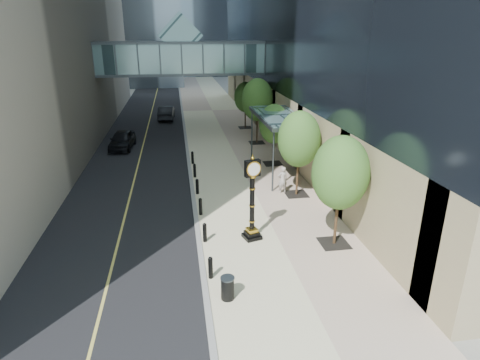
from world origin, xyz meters
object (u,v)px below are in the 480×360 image
object	(u,v)px
pedestrian	(283,180)
street_clock	(252,204)
car_near	(122,140)
trash_bin	(228,289)
car_far	(167,113)

from	to	relation	value
pedestrian	street_clock	bearing A→B (deg)	51.82
pedestrian	car_near	world-z (taller)	pedestrian
trash_bin	car_near	xyz separation A→B (m)	(-6.55, 23.19, 0.30)
street_clock	trash_bin	size ratio (longest dim) A/B	4.81
car_near	street_clock	bearing A→B (deg)	-60.60
pedestrian	car_far	xyz separation A→B (m)	(-7.71, 25.11, -0.12)
car_near	car_far	bearing A→B (deg)	78.00
street_clock	car_near	distance (m)	20.34
trash_bin	street_clock	bearing A→B (deg)	68.56
trash_bin	car_near	distance (m)	24.10
street_clock	pedestrian	xyz separation A→B (m)	(3.09, 5.73, -0.99)
street_clock	pedestrian	bearing A→B (deg)	45.70
street_clock	car_far	bearing A→B (deg)	82.57
car_near	trash_bin	bearing A→B (deg)	-69.24
street_clock	car_near	world-z (taller)	street_clock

